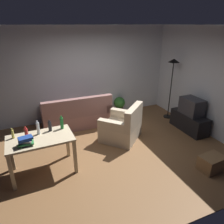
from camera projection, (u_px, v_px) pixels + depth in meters
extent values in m
cube|color=brown|center=(116.00, 150.00, 4.89)|extent=(5.20, 4.40, 0.02)
cube|color=silver|center=(87.00, 74.00, 6.22)|extent=(5.20, 0.10, 2.70)
cube|color=silver|center=(211.00, 83.00, 5.27)|extent=(0.10, 4.40, 2.70)
cube|color=#996B66|center=(77.00, 118.00, 6.02)|extent=(1.88, 0.84, 0.40)
cube|color=#8C625D|center=(78.00, 108.00, 5.55)|extent=(1.88, 0.16, 0.52)
cube|color=#926661|center=(104.00, 104.00, 6.20)|extent=(0.16, 0.84, 0.22)
cube|color=#926661|center=(44.00, 113.00, 5.59)|extent=(0.16, 0.84, 0.22)
cube|color=black|center=(189.00, 122.00, 5.71)|extent=(0.44, 1.10, 0.48)
cube|color=#2D2D33|center=(192.00, 106.00, 5.53)|extent=(0.40, 0.60, 0.44)
cube|color=black|center=(198.00, 105.00, 5.60)|extent=(0.01, 0.52, 0.36)
cylinder|color=black|center=(168.00, 116.00, 6.59)|extent=(0.26, 0.26, 0.03)
cylinder|color=black|center=(171.00, 91.00, 6.26)|extent=(0.03, 0.03, 1.68)
cone|color=black|center=(174.00, 60.00, 5.91)|extent=(0.32, 0.32, 0.10)
cube|color=#C6B28E|center=(40.00, 139.00, 3.90)|extent=(1.22, 0.74, 0.04)
cube|color=tan|center=(12.00, 173.00, 3.58)|extent=(0.06, 0.06, 0.72)
cube|color=tan|center=(75.00, 157.00, 4.01)|extent=(0.06, 0.06, 0.72)
cube|color=tan|center=(11.00, 154.00, 4.10)|extent=(0.06, 0.06, 0.72)
cube|color=tan|center=(67.00, 142.00, 4.53)|extent=(0.06, 0.06, 0.72)
cylinder|color=brown|center=(119.00, 111.00, 6.78)|extent=(0.24, 0.24, 0.22)
sphere|color=#2D6B28|center=(119.00, 103.00, 6.68)|extent=(0.36, 0.36, 0.36)
cube|color=beige|center=(120.00, 131.00, 5.31)|extent=(1.23, 1.23, 0.40)
cube|color=#C0AD91|center=(134.00, 117.00, 5.00)|extent=(0.77, 0.73, 0.52)
cube|color=#C8B597|center=(126.00, 115.00, 5.50)|extent=(0.69, 0.72, 0.22)
cube|color=#C8B597|center=(115.00, 126.00, 4.88)|extent=(0.69, 0.72, 0.22)
cube|color=olive|center=(212.00, 163.00, 4.18)|extent=(0.51, 0.38, 0.30)
cylinder|color=#BCB24C|center=(13.00, 134.00, 3.85)|extent=(0.05, 0.05, 0.16)
cylinder|color=#BCB24C|center=(12.00, 129.00, 3.81)|extent=(0.02, 0.02, 0.04)
cylinder|color=#AD2323|center=(26.00, 133.00, 3.87)|extent=(0.06, 0.06, 0.18)
cylinder|color=#AD2323|center=(25.00, 128.00, 3.83)|extent=(0.03, 0.03, 0.04)
cylinder|color=silver|center=(38.00, 128.00, 3.97)|extent=(0.06, 0.06, 0.24)
cylinder|color=silver|center=(37.00, 122.00, 3.92)|extent=(0.03, 0.03, 0.04)
cylinder|color=black|center=(50.00, 126.00, 4.10)|extent=(0.07, 0.07, 0.20)
cylinder|color=black|center=(49.00, 121.00, 4.06)|extent=(0.03, 0.03, 0.04)
cylinder|color=#1E722D|center=(62.00, 123.00, 4.19)|extent=(0.07, 0.07, 0.24)
cylinder|color=#1E722D|center=(61.00, 117.00, 4.14)|extent=(0.03, 0.03, 0.04)
cube|color=#333338|center=(27.00, 144.00, 3.64)|extent=(0.17, 0.13, 0.03)
cube|color=#236B33|center=(26.00, 143.00, 3.63)|extent=(0.26, 0.18, 0.03)
cube|color=beige|center=(26.00, 141.00, 3.63)|extent=(0.22, 0.18, 0.04)
cube|color=navy|center=(25.00, 140.00, 3.61)|extent=(0.23, 0.14, 0.03)
cube|color=navy|center=(25.00, 138.00, 3.60)|extent=(0.26, 0.19, 0.04)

